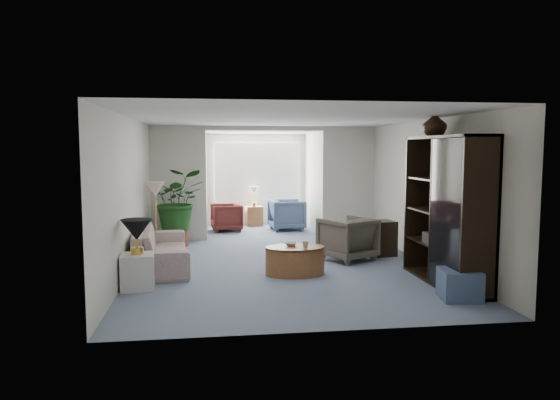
{
  "coord_description": "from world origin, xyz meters",
  "views": [
    {
      "loc": [
        -1.22,
        -8.38,
        1.99
      ],
      "look_at": [
        0.0,
        0.6,
        1.1
      ],
      "focal_mm": 33.18,
      "sensor_mm": 36.0,
      "label": 1
    }
  ],
  "objects": [
    {
      "name": "end_table",
      "position": [
        -2.26,
        -0.94,
        0.25
      ],
      "size": [
        0.5,
        0.5,
        0.5
      ],
      "primitive_type": "cube",
      "rotation": [
        0.0,
        0.0,
        0.09
      ],
      "color": "white",
      "rests_on": "ground"
    },
    {
      "name": "window_pane",
      "position": [
        0.0,
        5.18,
        1.4
      ],
      "size": [
        2.2,
        0.02,
        1.5
      ],
      "primitive_type": "cube",
      "color": "white"
    },
    {
      "name": "back_pier_left",
      "position": [
        -1.9,
        3.0,
        1.25
      ],
      "size": [
        1.2,
        0.12,
        2.5
      ],
      "primitive_type": "cube",
      "color": "silver",
      "rests_on": "ground"
    },
    {
      "name": "back_pier_right",
      "position": [
        1.9,
        3.0,
        1.25
      ],
      "size": [
        1.2,
        0.12,
        2.5
      ],
      "primitive_type": "cube",
      "color": "silver",
      "rests_on": "ground"
    },
    {
      "name": "entertainment_cabinet",
      "position": [
        2.23,
        -1.22,
        1.09
      ],
      "size": [
        0.53,
        1.97,
        2.19
      ],
      "primitive_type": "cube",
      "color": "black",
      "rests_on": "ground"
    },
    {
      "name": "back_header",
      "position": [
        0.0,
        3.0,
        2.45
      ],
      "size": [
        2.6,
        0.12,
        0.1
      ],
      "primitive_type": "cube",
      "color": "silver",
      "rests_on": "back_pier_left"
    },
    {
      "name": "cabinet_urn",
      "position": [
        2.23,
        -0.72,
        2.38
      ],
      "size": [
        0.37,
        0.37,
        0.39
      ],
      "primitive_type": "imported",
      "color": "black",
      "rests_on": "entertainment_cabinet"
    },
    {
      "name": "floor",
      "position": [
        0.0,
        0.0,
        0.0
      ],
      "size": [
        6.0,
        6.0,
        0.0
      ],
      "primitive_type": "plane",
      "color": "#7E8EA7",
      "rests_on": "ground"
    },
    {
      "name": "coffee_cup",
      "position": [
        0.26,
        -0.49,
        0.5
      ],
      "size": [
        0.13,
        0.13,
        0.1
      ],
      "primitive_type": "imported",
      "rotation": [
        0.0,
        0.0,
        -0.27
      ],
      "color": "#B5B19F",
      "rests_on": "coffee_table"
    },
    {
      "name": "table_lamp",
      "position": [
        -2.26,
        -0.94,
        0.85
      ],
      "size": [
        0.44,
        0.44,
        0.3
      ],
      "primitive_type": "cone",
      "color": "black",
      "rests_on": "end_table"
    },
    {
      "name": "coffee_bowl",
      "position": [
        0.06,
        -0.29,
        0.47
      ],
      "size": [
        0.25,
        0.25,
        0.05
      ],
      "primitive_type": "imported",
      "rotation": [
        0.0,
        0.0,
        -0.27
      ],
      "color": "beige",
      "rests_on": "coffee_table"
    },
    {
      "name": "shelf_clutter",
      "position": [
        2.18,
        -1.43,
        0.94
      ],
      "size": [
        0.3,
        0.99,
        1.06
      ],
      "color": "#353230",
      "rests_on": "entertainment_cabinet"
    },
    {
      "name": "window_blinds",
      "position": [
        0.0,
        5.15,
        1.4
      ],
      "size": [
        2.2,
        0.02,
        1.5
      ],
      "primitive_type": "cube",
      "color": "white"
    },
    {
      "name": "side_table_dark",
      "position": [
        1.92,
        0.88,
        0.33
      ],
      "size": [
        0.6,
        0.51,
        0.65
      ],
      "primitive_type": "cube",
      "rotation": [
        0.0,
        0.0,
        0.15
      ],
      "color": "black",
      "rests_on": "ground"
    },
    {
      "name": "coffee_table",
      "position": [
        0.11,
        -0.39,
        0.23
      ],
      "size": [
        1.17,
        1.17,
        0.45
      ],
      "primitive_type": "cylinder",
      "rotation": [
        0.0,
        0.0,
        -0.27
      ],
      "color": "#976037",
      "rests_on": "ground"
    },
    {
      "name": "sofa",
      "position": [
        -2.06,
        0.41,
        0.33
      ],
      "size": [
        1.07,
        2.33,
        0.66
      ],
      "primitive_type": "imported",
      "rotation": [
        0.0,
        0.0,
        1.66
      ],
      "color": "beige",
      "rests_on": "ground"
    },
    {
      "name": "house_plant",
      "position": [
        -1.88,
        2.35,
        0.96
      ],
      "size": [
        1.15,
        1.0,
        1.28
      ],
      "primitive_type": "imported",
      "color": "#1E4F1B",
      "rests_on": "plant_pot"
    },
    {
      "name": "ottoman",
      "position": [
        2.05,
        -2.04,
        0.2
      ],
      "size": [
        0.57,
        0.57,
        0.4
      ],
      "primitive_type": "cube",
      "rotation": [
        0.0,
        0.0,
        -0.17
      ],
      "color": "slate",
      "rests_on": "ground"
    },
    {
      "name": "sunroom_chair_blue",
      "position": [
        0.66,
        4.19,
        0.38
      ],
      "size": [
        0.9,
        0.88,
        0.76
      ],
      "primitive_type": "imported",
      "rotation": [
        0.0,
        0.0,
        1.66
      ],
      "color": "slate",
      "rests_on": "ground"
    },
    {
      "name": "wingback_chair",
      "position": [
        1.22,
        0.58,
        0.39
      ],
      "size": [
        1.13,
        1.14,
        0.77
      ],
      "primitive_type": "imported",
      "rotation": [
        0.0,
        0.0,
        3.64
      ],
      "color": "#665B50",
      "rests_on": "ground"
    },
    {
      "name": "plant_pot",
      "position": [
        -1.88,
        2.35,
        0.16
      ],
      "size": [
        0.4,
        0.4,
        0.32
      ],
      "primitive_type": "cylinder",
      "color": "brown",
      "rests_on": "ground"
    },
    {
      "name": "floor_lamp",
      "position": [
        -2.23,
        1.42,
        1.25
      ],
      "size": [
        0.36,
        0.36,
        0.28
      ],
      "primitive_type": "cone",
      "color": "beige",
      "rests_on": "ground"
    },
    {
      "name": "sunroom_floor",
      "position": [
        0.0,
        4.1,
        0.0
      ],
      "size": [
        2.6,
        2.6,
        0.0
      ],
      "primitive_type": "plane",
      "color": "#7E8EA7",
      "rests_on": "ground"
    },
    {
      "name": "framed_picture",
      "position": [
        2.46,
        -0.1,
        1.7
      ],
      "size": [
        0.04,
        0.5,
        0.4
      ],
      "primitive_type": "cube",
      "color": "#B2AA8F"
    },
    {
      "name": "sunroom_table",
      "position": [
        -0.09,
        4.94,
        0.26
      ],
      "size": [
        0.45,
        0.36,
        0.52
      ],
      "primitive_type": "cube",
      "rotation": [
        0.0,
        0.0,
        0.09
      ],
      "color": "#976037",
      "rests_on": "ground"
    },
    {
      "name": "sunroom_chair_maroon",
      "position": [
        -0.84,
        4.19,
        0.33
      ],
      "size": [
        0.8,
        0.78,
        0.67
      ],
      "primitive_type": "imported",
      "rotation": [
        0.0,
        0.0,
        -1.48
      ],
      "color": "#531C1E",
      "rests_on": "ground"
    }
  ]
}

